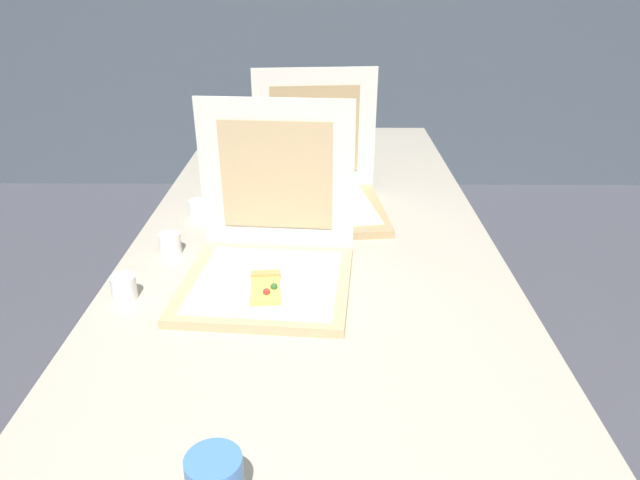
{
  "coord_description": "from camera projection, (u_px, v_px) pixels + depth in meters",
  "views": [
    {
      "loc": [
        0.03,
        -0.89,
        1.45
      ],
      "look_at": [
        0.02,
        0.48,
        0.81
      ],
      "focal_mm": 33.3,
      "sensor_mm": 36.0,
      "label": 1
    }
  ],
  "objects": [
    {
      "name": "pizza_box_front",
      "position": [
        269.0,
        258.0,
        1.42
      ],
      "size": [
        0.42,
        0.42,
        0.41
      ],
      "rotation": [
        0.0,
        0.0,
        -0.09
      ],
      "color": "tan",
      "rests_on": "table"
    },
    {
      "name": "table",
      "position": [
        314.0,
        246.0,
        1.71
      ],
      "size": [
        0.99,
        2.39,
        0.75
      ],
      "color": "#BCB29E",
      "rests_on": "ground"
    },
    {
      "name": "cup_white_near_left",
      "position": [
        124.0,
        287.0,
        1.35
      ],
      "size": [
        0.06,
        0.06,
        0.06
      ],
      "primitive_type": "cylinder",
      "color": "white",
      "rests_on": "table"
    },
    {
      "name": "cup_white_far",
      "position": [
        235.0,
        187.0,
        1.96
      ],
      "size": [
        0.06,
        0.06,
        0.06
      ],
      "primitive_type": "cylinder",
      "color": "white",
      "rests_on": "table"
    },
    {
      "name": "cup_white_near_center",
      "position": [
        170.0,
        243.0,
        1.56
      ],
      "size": [
        0.06,
        0.06,
        0.06
      ],
      "primitive_type": "cylinder",
      "color": "white",
      "rests_on": "table"
    },
    {
      "name": "cup_white_mid",
      "position": [
        198.0,
        209.0,
        1.78
      ],
      "size": [
        0.06,
        0.06,
        0.06
      ],
      "primitive_type": "cylinder",
      "color": "white",
      "rests_on": "table"
    },
    {
      "name": "pizza_box_middle",
      "position": [
        318.0,
        192.0,
        1.83
      ],
      "size": [
        0.43,
        0.43,
        0.41
      ],
      "rotation": [
        0.0,
        0.0,
        0.1
      ],
      "color": "tan",
      "rests_on": "table"
    }
  ]
}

